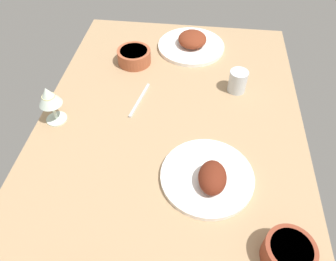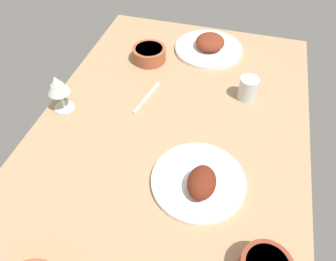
{
  "view_description": "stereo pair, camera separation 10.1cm",
  "coord_description": "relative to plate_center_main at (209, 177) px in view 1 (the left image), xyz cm",
  "views": [
    {
      "loc": [
        -67.12,
        -8.15,
        81.37
      ],
      "look_at": [
        0.0,
        0.0,
        6.0
      ],
      "focal_mm": 33.43,
      "sensor_mm": 36.0,
      "label": 1
    },
    {
      "loc": [
        -65.16,
        -18.07,
        81.37
      ],
      "look_at": [
        0.0,
        0.0,
        6.0
      ],
      "focal_mm": 33.43,
      "sensor_mm": 36.0,
      "label": 2
    }
  ],
  "objects": [
    {
      "name": "dining_table",
      "position": [
        16.24,
        13.7,
        -3.96
      ],
      "size": [
        140.0,
        90.0,
        4.0
      ],
      "primitive_type": "cube",
      "color": "tan",
      "rests_on": "ground"
    },
    {
      "name": "plate_center_main",
      "position": [
        0.0,
        0.0,
        0.0
      ],
      "size": [
        27.21,
        27.21,
        7.62
      ],
      "color": "white",
      "rests_on": "dining_table"
    },
    {
      "name": "plate_near_viewer",
      "position": [
        67.55,
        9.68,
        0.17
      ],
      "size": [
        28.57,
        28.57,
        6.88
      ],
      "color": "white",
      "rests_on": "dining_table"
    },
    {
      "name": "bowl_cream",
      "position": [
        -20.08,
        -19.23,
        1.54
      ],
      "size": [
        11.95,
        11.95,
        6.48
      ],
      "color": "brown",
      "rests_on": "dining_table"
    },
    {
      "name": "bowl_pasta",
      "position": [
        54.1,
        32.19,
        1.13
      ],
      "size": [
        13.53,
        13.53,
        5.68
      ],
      "color": "#A35133",
      "rests_on": "dining_table"
    },
    {
      "name": "wine_glass",
      "position": [
        18.54,
        52.44,
        7.97
      ],
      "size": [
        7.6,
        7.6,
        14.0
      ],
      "color": "silver",
      "rests_on": "dining_table"
    },
    {
      "name": "water_tumbler",
      "position": [
        41.51,
        -9.01,
        2.24
      ],
      "size": [
        6.7,
        6.7,
        8.4
      ],
      "primitive_type": "cylinder",
      "color": "silver",
      "rests_on": "dining_table"
    },
    {
      "name": "fork_loose",
      "position": [
        31.22,
        25.9,
        -1.56
      ],
      "size": [
        18.13,
        4.56,
        0.8
      ],
      "primitive_type": "cube",
      "rotation": [
        0.0,
        0.0,
        2.94
      ],
      "color": "silver",
      "rests_on": "dining_table"
    }
  ]
}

